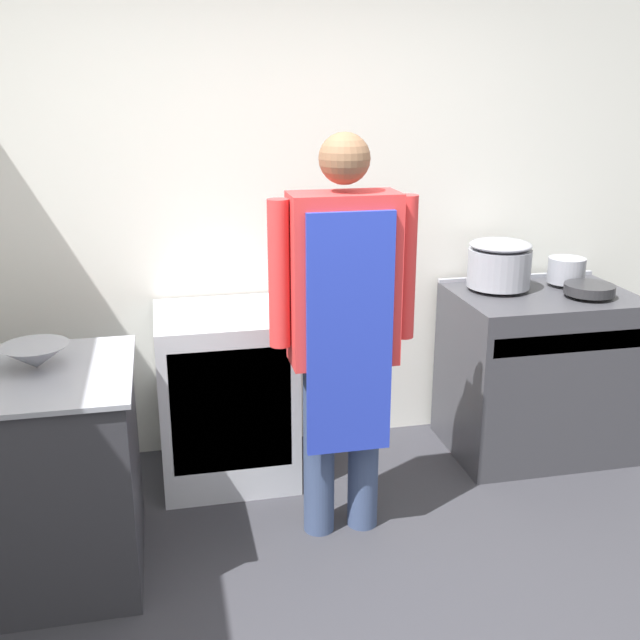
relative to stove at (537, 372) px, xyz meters
The scene contains 9 objects.
wall_back 1.67m from the stove, 162.75° to the left, with size 8.00×0.05×2.70m.
prep_counter 2.72m from the stove, 166.99° to the right, with size 1.05×0.78×0.90m.
stove is the anchor object (origin of this frame).
fridge_unit 1.71m from the stove, behind, with size 0.68×0.62×0.89m.
person_cook 1.48m from the stove, 155.84° to the right, with size 0.64×0.24×1.80m.
mixing_bowl 2.61m from the stove, 167.47° to the right, with size 0.27×0.27×0.10m.
stock_pot 0.65m from the stove, 150.32° to the left, with size 0.34×0.34×0.26m.
saute_pan 0.54m from the stove, 32.18° to the right, with size 0.26×0.26×0.05m.
sauce_pot 0.58m from the stove, 32.67° to the left, with size 0.20×0.20×0.14m.
Camera 1 is at (-0.63, -2.01, 1.99)m, focal length 42.00 mm.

